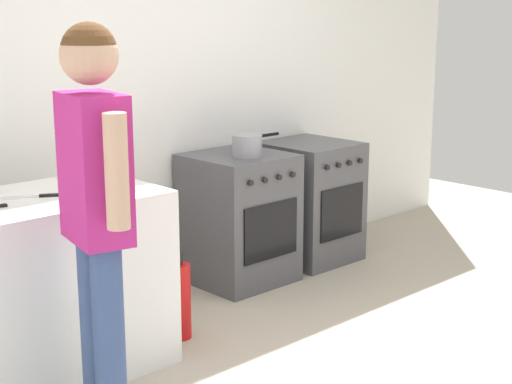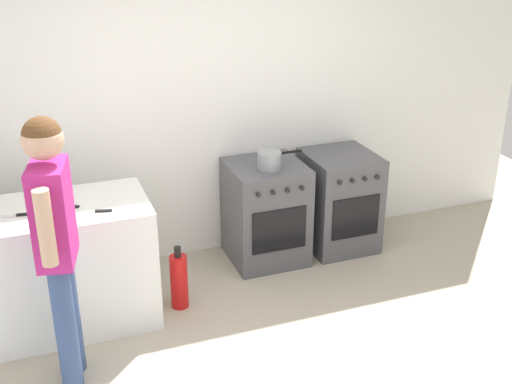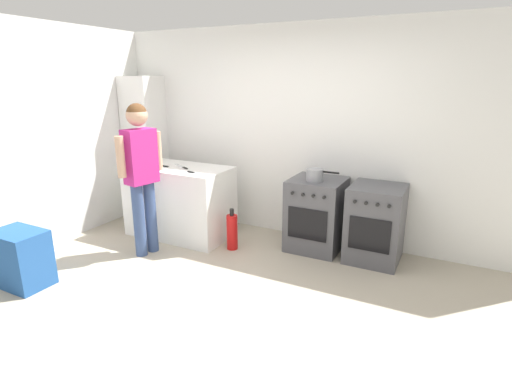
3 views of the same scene
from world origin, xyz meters
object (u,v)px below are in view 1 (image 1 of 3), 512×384
Objects in this scene: fire_extinguisher at (179,300)px; oven_right at (310,201)px; knife_bread at (28,197)px; person at (96,194)px; knife_carving at (123,192)px; pot at (247,146)px; oven_left at (239,218)px.

oven_right is at bearing 17.10° from fire_extinguisher.
knife_bread is 0.19× the size of person.
knife_carving is 0.44m from knife_bread.
knife_carving is 0.66× the size of fire_extinguisher.
person is at bearing -156.63° from oven_right.
person is 1.29m from fire_extinguisher.
person is 3.43× the size of fire_extinguisher.
pot is 1.37m from knife_carving.
fire_extinguisher is (-0.87, -0.39, -0.70)m from pot.
oven_left is 0.50× the size of person.
pot is at bearing 24.14° from fire_extinguisher.
oven_left is 1.76m from knife_bread.
person reaches higher than oven_right.
knife_carving and knife_bread have the same top height.
pot is 1.18m from fire_extinguisher.
fire_extinguisher is (0.78, -0.12, -0.69)m from knife_bread.
oven_right is at bearing 8.79° from knife_bread.
fire_extinguisher is at bearing -162.90° from oven_right.
person reaches higher than knife_carving.
oven_right is 2.60× the size of knife_carving.
knife_bread is 0.68m from person.
oven_right is at bearing -0.00° from oven_left.
oven_right is 0.85m from pot.
pot is 0.22× the size of person.
person is at bearing -93.62° from knife_bread.
pot is 1.16× the size of knife_bread.
knife_bread is 0.64× the size of fire_extinguisher.
person is at bearing -133.56° from knife_carving.
knife_bread is 1.05m from fire_extinguisher.
person reaches higher than fire_extinguisher.
person is (-2.38, -1.03, 0.61)m from oven_right.
knife_carving is (-1.96, -0.59, 0.48)m from oven_right.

